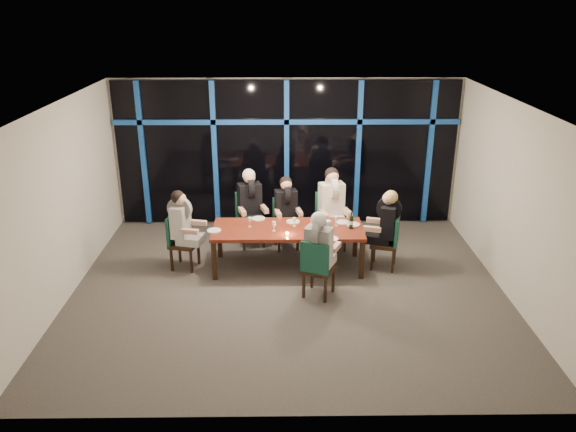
{
  "coord_description": "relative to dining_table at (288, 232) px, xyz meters",
  "views": [
    {
      "loc": [
        -0.11,
        -8.13,
        4.48
      ],
      "look_at": [
        0.0,
        0.6,
        1.05
      ],
      "focal_mm": 35.0,
      "sensor_mm": 36.0,
      "label": 1
    }
  ],
  "objects": [
    {
      "name": "chair_far_right",
      "position": [
        0.8,
        0.88,
        -0.08
      ],
      "size": [
        0.61,
        0.61,
        1.08
      ],
      "rotation": [
        0.0,
        0.0,
        0.24
      ],
      "color": "black",
      "rests_on": "ground"
    },
    {
      "name": "plate_far_mid",
      "position": [
        0.1,
        0.28,
        0.08
      ],
      "size": [
        0.24,
        0.24,
        0.01
      ],
      "primitive_type": "cylinder",
      "color": "white",
      "rests_on": "dining_table"
    },
    {
      "name": "diner_near_mid",
      "position": [
        0.48,
        -1.0,
        0.26
      ],
      "size": [
        0.62,
        0.68,
        0.96
      ],
      "rotation": [
        0.0,
        0.0,
        2.72
      ],
      "color": "black",
      "rests_on": "ground"
    },
    {
      "name": "room",
      "position": [
        0.0,
        -0.8,
        1.34
      ],
      "size": [
        7.04,
        7.0,
        3.02
      ],
      "color": "#534D49",
      "rests_on": "ground"
    },
    {
      "name": "dining_table",
      "position": [
        0.0,
        0.0,
        0.0
      ],
      "size": [
        2.6,
        1.0,
        0.75
      ],
      "color": "maroon",
      "rests_on": "ground"
    },
    {
      "name": "plate_near_mid",
      "position": [
        0.71,
        -0.48,
        0.08
      ],
      "size": [
        0.24,
        0.24,
        0.01
      ],
      "primitive_type": "cylinder",
      "color": "white",
      "rests_on": "dining_table"
    },
    {
      "name": "tea_light",
      "position": [
        -0.01,
        -0.29,
        0.08
      ],
      "size": [
        0.06,
        0.06,
        0.03
      ],
      "primitive_type": "cylinder",
      "color": "#FFAB4C",
      "rests_on": "dining_table"
    },
    {
      "name": "diner_end_right",
      "position": [
        1.69,
        -0.02,
        0.25
      ],
      "size": [
        0.66,
        0.57,
        0.95
      ],
      "rotation": [
        0.0,
        0.0,
        4.44
      ],
      "color": "black",
      "rests_on": "ground"
    },
    {
      "name": "plate_far_left",
      "position": [
        -0.52,
        0.43,
        0.08
      ],
      "size": [
        0.24,
        0.24,
        0.01
      ],
      "primitive_type": "cylinder",
      "color": "white",
      "rests_on": "dining_table"
    },
    {
      "name": "diner_far_right",
      "position": [
        0.83,
        0.79,
        0.34
      ],
      "size": [
        0.61,
        0.72,
        1.05
      ],
      "rotation": [
        0.0,
        0.0,
        0.24
      ],
      "color": "silver",
      "rests_on": "ground"
    },
    {
      "name": "plate_end_right",
      "position": [
        1.14,
        0.13,
        0.08
      ],
      "size": [
        0.24,
        0.24,
        0.01
      ],
      "primitive_type": "cylinder",
      "color": "white",
      "rests_on": "dining_table"
    },
    {
      "name": "diner_far_left",
      "position": [
        -0.7,
        0.97,
        0.3
      ],
      "size": [
        0.61,
        0.7,
        1.0
      ],
      "rotation": [
        0.0,
        0.0,
        0.31
      ],
      "color": "black",
      "rests_on": "ground"
    },
    {
      "name": "diner_far_mid",
      "position": [
        -0.02,
        0.83,
        0.23
      ],
      "size": [
        0.53,
        0.64,
        0.93
      ],
      "rotation": [
        0.0,
        0.0,
        0.2
      ],
      "color": "black",
      "rests_on": "ground"
    },
    {
      "name": "wine_glass_a",
      "position": [
        -0.24,
        -0.13,
        0.19
      ],
      "size": [
        0.07,
        0.07,
        0.17
      ],
      "color": "silver",
      "rests_on": "dining_table"
    },
    {
      "name": "wine_glass_d",
      "position": [
        -0.66,
        0.07,
        0.19
      ],
      "size": [
        0.07,
        0.07,
        0.17
      ],
      "color": "silver",
      "rests_on": "dining_table"
    },
    {
      "name": "plate_far_right",
      "position": [
        0.96,
        0.24,
        0.08
      ],
      "size": [
        0.24,
        0.24,
        0.01
      ],
      "primitive_type": "cylinder",
      "color": "white",
      "rests_on": "dining_table"
    },
    {
      "name": "chair_far_left",
      "position": [
        -0.72,
        1.05,
        -0.11
      ],
      "size": [
        0.6,
        0.6,
        1.03
      ],
      "rotation": [
        0.0,
        0.0,
        0.31
      ],
      "color": "black",
      "rests_on": "ground"
    },
    {
      "name": "wine_glass_e",
      "position": [
        0.85,
        0.1,
        0.2
      ],
      "size": [
        0.07,
        0.07,
        0.17
      ],
      "color": "silver",
      "rests_on": "dining_table"
    },
    {
      "name": "wine_glass_b",
      "position": [
        0.11,
        0.08,
        0.18
      ],
      "size": [
        0.06,
        0.06,
        0.15
      ],
      "color": "silver",
      "rests_on": "dining_table"
    },
    {
      "name": "wine_bottle",
      "position": [
        1.09,
        -0.04,
        0.19
      ],
      "size": [
        0.07,
        0.07,
        0.31
      ],
      "rotation": [
        0.0,
        0.0,
        -0.05
      ],
      "color": "black",
      "rests_on": "dining_table"
    },
    {
      "name": "window_wall",
      "position": [
        0.01,
        2.13,
        0.87
      ],
      "size": [
        6.86,
        0.43,
        2.94
      ],
      "color": "black",
      "rests_on": "ground"
    },
    {
      "name": "wine_glass_c",
      "position": [
        0.43,
        -0.04,
        0.2
      ],
      "size": [
        0.07,
        0.07,
        0.19
      ],
      "color": "silver",
      "rests_on": "dining_table"
    },
    {
      "name": "chair_far_mid",
      "position": [
        -0.03,
        0.91,
        -0.15
      ],
      "size": [
        0.52,
        0.52,
        0.96
      ],
      "rotation": [
        0.0,
        0.0,
        0.2
      ],
      "color": "black",
      "rests_on": "ground"
    },
    {
      "name": "chair_end_right",
      "position": [
        1.77,
        -0.05,
        -0.14
      ],
      "size": [
        0.56,
        0.56,
        0.98
      ],
      "rotation": [
        0.0,
        0.0,
        4.44
      ],
      "color": "black",
      "rests_on": "ground"
    },
    {
      "name": "diner_end_left",
      "position": [
        -1.81,
        0.01,
        0.25
      ],
      "size": [
        0.65,
        0.55,
        0.95
      ],
      "rotation": [
        0.0,
        0.0,
        1.34
      ],
      "color": "black",
      "rests_on": "ground"
    },
    {
      "name": "chair_near_mid",
      "position": [
        0.44,
        -1.08,
        -0.13
      ],
      "size": [
        0.6,
        0.6,
        0.99
      ],
      "rotation": [
        0.0,
        0.0,
        2.72
      ],
      "color": "black",
      "rests_on": "ground"
    },
    {
      "name": "chair_end_left",
      "position": [
        -1.89,
        0.03,
        -0.14
      ],
      "size": [
        0.54,
        0.54,
        0.97
      ],
      "rotation": [
        0.0,
        0.0,
        1.34
      ],
      "color": "black",
      "rests_on": "ground"
    },
    {
      "name": "water_pitcher",
      "position": [
        0.66,
        -0.17,
        0.17
      ],
      "size": [
        0.12,
        0.11,
        0.2
      ],
      "rotation": [
        0.0,
        0.0,
        0.21
      ],
      "color": "silver",
      "rests_on": "dining_table"
    },
    {
      "name": "plate_end_left",
      "position": [
        -1.26,
        -0.11,
        0.08
      ],
      "size": [
        0.24,
        0.24,
        0.01
      ],
      "primitive_type": "cylinder",
      "color": "white",
      "rests_on": "dining_table"
    }
  ]
}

